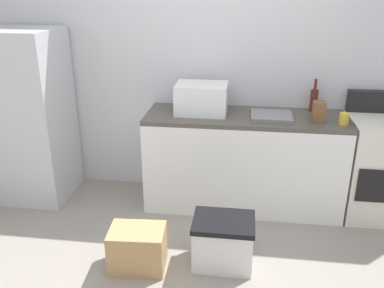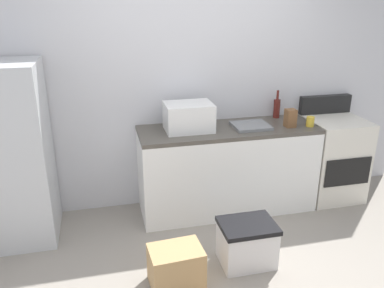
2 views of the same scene
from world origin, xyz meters
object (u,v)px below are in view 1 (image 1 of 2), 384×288
Objects in this scene: wine_bottle at (314,99)px; cardboard_box_small at (138,248)px; storage_bin at (223,241)px; refrigerator at (29,117)px; stove_oven at (379,167)px; coffee_mug at (344,119)px; microwave at (202,98)px; knife_block at (319,112)px.

cardboard_box_small is (-1.37, -1.29, -0.85)m from wine_bottle.
cardboard_box_small is 0.65m from storage_bin.
wine_bottle is (2.67, 0.27, 0.19)m from refrigerator.
stove_oven is 11.00× the size of coffee_mug.
microwave is 1.00× the size of storage_bin.
coffee_mug is 0.22× the size of storage_bin.
wine_bottle is (-0.60, 0.21, 0.54)m from stove_oven.
microwave reaches higher than coffee_mug.
microwave is at bearing 2.55° from refrigerator.
cardboard_box_small is at bearing -136.85° from wine_bottle.
coffee_mug is at bearing 40.14° from storage_bin.
cardboard_box_small is (-1.57, -0.92, -0.79)m from coffee_mug.
wine_bottle is at bearing 160.49° from stove_oven.
refrigerator reaches higher than microwave.
wine_bottle reaches higher than storage_bin.
refrigerator is at bearing -177.45° from microwave.
storage_bin is at bearing -144.98° from stove_oven.
wine_bottle is at bearing 43.15° from cardboard_box_small.
stove_oven is 2.27m from cardboard_box_small.
wine_bottle is 0.65× the size of storage_bin.
stove_oven is at bearing 0.97° from refrigerator.
refrigerator reaches higher than wine_bottle.
wine_bottle is 1.67× the size of knife_block.
refrigerator is at bearing 155.29° from storage_bin.
refrigerator reaches higher than stove_oven.
microwave is 1.44m from cardboard_box_small.
knife_block is 0.39× the size of storage_bin.
microwave is 2.56× the size of knife_block.
wine_bottle reaches higher than stove_oven.
wine_bottle is 0.73× the size of cardboard_box_small.
coffee_mug is 0.21m from knife_block.
cardboard_box_small is (-1.98, -1.07, -0.30)m from stove_oven.
cardboard_box_small is 0.89× the size of storage_bin.
microwave is 1.24m from coffee_mug.
stove_oven reaches higher than cardboard_box_small.
refrigerator is 2.67m from knife_block.
microwave is (1.65, 0.07, 0.22)m from refrigerator.
wine_bottle is at bearing 57.41° from storage_bin.
wine_bottle reaches higher than knife_block.
knife_block is at bearing -1.25° from refrigerator.
stove_oven is 2.69× the size of cardboard_box_small.
wine_bottle is (1.02, 0.20, -0.03)m from microwave.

